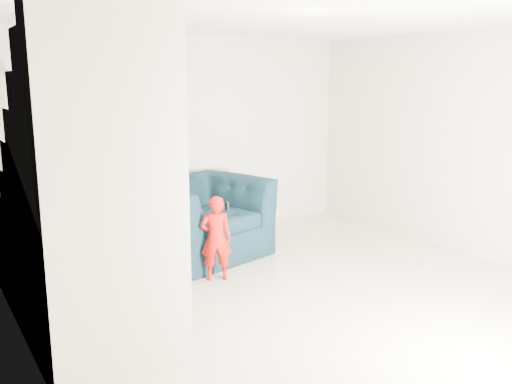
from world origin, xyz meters
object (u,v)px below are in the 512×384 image
at_px(armchair, 201,218).
at_px(toddler, 216,238).
at_px(side_table, 266,219).
at_px(staircase, 81,221).

relative_size(armchair, toddler, 1.56).
relative_size(side_table, staircase, 0.10).
bearing_deg(toddler, side_table, -118.76).
relative_size(armchair, staircase, 0.40).
bearing_deg(staircase, side_table, 27.76).
relative_size(toddler, side_table, 2.53).
height_order(armchair, toddler, armchair).
distance_m(armchair, side_table, 1.16).
height_order(armchair, side_table, armchair).
height_order(toddler, staircase, staircase).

